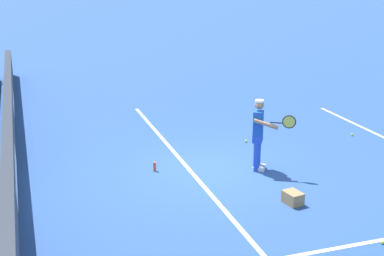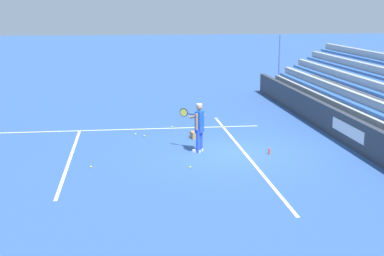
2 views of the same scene
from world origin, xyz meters
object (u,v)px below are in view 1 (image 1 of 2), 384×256
(tennis_ball_near_player, at_px, (246,141))
(water_bottle, at_px, (155,167))
(tennis_player, at_px, (259,134))
(tennis_ball_far_left, at_px, (352,135))
(tennis_ball_by_box, at_px, (383,242))
(ball_box_cardboard, at_px, (293,198))

(tennis_ball_near_player, relative_size, water_bottle, 0.30)
(tennis_player, relative_size, tennis_ball_near_player, 25.98)
(tennis_ball_far_left, distance_m, water_bottle, 6.10)
(tennis_player, relative_size, tennis_ball_far_left, 25.98)
(tennis_ball_far_left, xyz_separation_m, water_bottle, (0.84, -6.04, 0.08))
(tennis_ball_by_box, bearing_deg, tennis_ball_far_left, 150.57)
(tennis_ball_by_box, distance_m, tennis_ball_far_left, 6.25)
(tennis_ball_far_left, height_order, water_bottle, water_bottle)
(tennis_ball_near_player, bearing_deg, ball_box_cardboard, -9.73)
(tennis_ball_near_player, bearing_deg, water_bottle, -66.47)
(ball_box_cardboard, height_order, tennis_ball_far_left, ball_box_cardboard)
(ball_box_cardboard, relative_size, tennis_ball_near_player, 6.06)
(tennis_ball_by_box, distance_m, water_bottle, 5.48)
(tennis_ball_by_box, xyz_separation_m, tennis_ball_near_player, (-5.87, -0.05, 0.00))
(ball_box_cardboard, height_order, water_bottle, ball_box_cardboard)
(tennis_ball_by_box, height_order, tennis_ball_near_player, same)
(tennis_player, relative_size, tennis_ball_by_box, 25.98)
(ball_box_cardboard, height_order, tennis_ball_near_player, ball_box_cardboard)
(tennis_ball_near_player, distance_m, tennis_ball_far_left, 3.15)
(tennis_ball_by_box, relative_size, tennis_ball_far_left, 1.00)
(tennis_player, distance_m, tennis_ball_far_left, 4.06)
(tennis_player, xyz_separation_m, ball_box_cardboard, (1.96, -0.12, -0.76))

